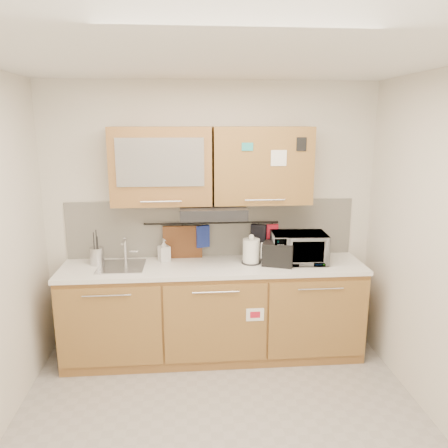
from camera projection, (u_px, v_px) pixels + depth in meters
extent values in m
plane|color=#9E9993|center=(224.00, 440.00, 3.13)|extent=(3.20, 3.20, 0.00)
plane|color=white|center=(224.00, 55.00, 2.53)|extent=(3.20, 3.20, 0.00)
plane|color=silver|center=(211.00, 218.00, 4.28)|extent=(3.20, 0.00, 3.20)
cube|color=#9C6B37|center=(214.00, 312.00, 4.19)|extent=(2.80, 0.60, 0.88)
cube|color=black|center=(214.00, 349.00, 4.28)|extent=(2.80, 0.54, 0.10)
cube|color=#A67A3B|center=(109.00, 328.00, 3.81)|extent=(0.91, 0.02, 0.74)
cylinder|color=silver|center=(106.00, 296.00, 3.71)|extent=(0.41, 0.01, 0.01)
cube|color=#A67A3B|center=(216.00, 324.00, 3.88)|extent=(0.91, 0.02, 0.74)
cylinder|color=silver|center=(216.00, 292.00, 3.79)|extent=(0.41, 0.01, 0.01)
cube|color=#A67A3B|center=(318.00, 320.00, 3.96)|extent=(0.91, 0.02, 0.74)
cylinder|color=silver|center=(321.00, 289.00, 3.86)|extent=(0.41, 0.01, 0.01)
cube|color=white|center=(213.00, 267.00, 4.08)|extent=(2.82, 0.62, 0.04)
cube|color=silver|center=(212.00, 228.00, 4.30)|extent=(2.80, 0.02, 0.56)
cube|color=#9C6B37|center=(161.00, 166.00, 3.96)|extent=(0.90, 0.35, 0.70)
cube|color=silver|center=(160.00, 162.00, 3.77)|extent=(0.76, 0.02, 0.42)
cube|color=#A67A3B|center=(262.00, 165.00, 4.03)|extent=(0.90, 0.35, 0.70)
cube|color=white|center=(279.00, 158.00, 3.85)|extent=(0.14, 0.00, 0.14)
cube|color=black|center=(213.00, 211.00, 4.01)|extent=(0.60, 0.46, 0.10)
cube|color=silver|center=(121.00, 267.00, 4.01)|extent=(0.42, 0.40, 0.03)
cylinder|color=silver|center=(125.00, 249.00, 4.14)|extent=(0.03, 0.03, 0.24)
cylinder|color=silver|center=(123.00, 242.00, 4.04)|extent=(0.02, 0.18, 0.02)
cylinder|color=black|center=(212.00, 223.00, 4.25)|extent=(1.30, 0.02, 0.02)
cylinder|color=#B9B9BE|center=(97.00, 256.00, 4.07)|extent=(0.16, 0.16, 0.16)
cylinder|color=black|center=(94.00, 248.00, 4.06)|extent=(0.01, 0.01, 0.31)
cylinder|color=black|center=(98.00, 251.00, 4.04)|extent=(0.01, 0.01, 0.27)
cylinder|color=black|center=(97.00, 247.00, 4.07)|extent=(0.01, 0.01, 0.33)
cylinder|color=black|center=(95.00, 253.00, 4.03)|extent=(0.01, 0.01, 0.24)
cylinder|color=white|center=(251.00, 251.00, 4.10)|extent=(0.19, 0.19, 0.23)
sphere|color=white|center=(251.00, 237.00, 4.07)|extent=(0.05, 0.05, 0.05)
cube|color=white|center=(262.00, 251.00, 4.08)|extent=(0.03, 0.04, 0.15)
cylinder|color=black|center=(251.00, 262.00, 4.12)|extent=(0.18, 0.18, 0.01)
cube|color=black|center=(278.00, 254.00, 4.03)|extent=(0.32, 0.26, 0.21)
cube|color=black|center=(273.00, 244.00, 4.03)|extent=(0.12, 0.14, 0.01)
cube|color=black|center=(284.00, 245.00, 4.00)|extent=(0.12, 0.14, 0.01)
imported|color=#999999|center=(299.00, 248.00, 4.12)|extent=(0.52, 0.37, 0.28)
imported|color=#999999|center=(164.00, 250.00, 4.16)|extent=(0.13, 0.13, 0.22)
cube|color=brown|center=(183.00, 249.00, 4.27)|extent=(0.38, 0.03, 0.47)
cube|color=navy|center=(203.00, 236.00, 4.25)|extent=(0.13, 0.07, 0.22)
cube|color=black|center=(258.00, 236.00, 4.30)|extent=(0.15, 0.10, 0.23)
cube|color=red|center=(272.00, 232.00, 4.30)|extent=(0.12, 0.04, 0.15)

